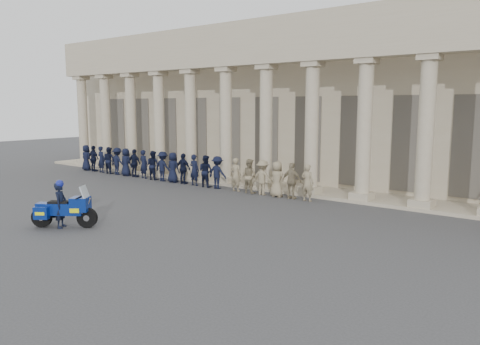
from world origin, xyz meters
The scene contains 5 objects.
ground centered at (0.00, 0.00, 0.00)m, with size 90.00×90.00×0.00m, color #3A3A3D.
building centered at (0.00, 14.74, 4.52)m, with size 40.00×12.50×9.00m.
officer_rank centered at (-6.60, 6.73, 0.85)m, with size 17.41×0.64×1.69m.
motorcycle centered at (-2.69, -2.53, 0.65)m, with size 2.02×1.64×1.51m.
rider centered at (-2.79, -2.61, 0.85)m, with size 0.66×0.71×1.71m.
Camera 1 is at (12.02, -11.57, 4.28)m, focal length 35.00 mm.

